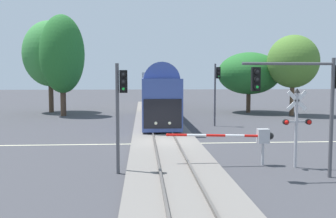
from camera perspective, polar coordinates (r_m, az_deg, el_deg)
The scene contains 13 objects.
ground_plane at distance 24.71m, azimuth -0.45°, elevation -5.26°, with size 220.00×220.00×0.00m, color #3D3D42.
road_centre_stripe at distance 24.71m, azimuth -0.45°, elevation -5.25°, with size 44.00×0.20×0.01m.
railway_track at distance 24.69m, azimuth -0.45°, elevation -5.04°, with size 4.40×80.00×0.32m.
commuter_train at distance 45.58m, azimuth -2.05°, elevation 2.89°, with size 3.04×39.86×5.16m.
crossing_gate_near at distance 18.96m, azimuth 12.66°, elevation -4.18°, with size 5.31×0.40×1.80m.
crossing_signal_mast at distance 18.88m, azimuth 18.88°, elevation -1.51°, with size 1.36×0.44×3.81m.
traffic_signal_median at distance 16.78m, azimuth -7.20°, elevation 1.34°, with size 0.53×0.38×4.94m.
traffic_signal_near_right at distance 16.96m, azimuth 20.29°, elevation 2.96°, with size 4.38×0.38×5.14m.
traffic_signal_far_side at distance 33.49m, azimuth 7.37°, elevation 3.71°, with size 0.53×0.38×5.52m.
pine_left_background at distance 48.83m, azimuth -17.42°, elevation 7.97°, with size 6.54×6.54×11.22m.
oak_behind_train at distance 43.84m, azimuth -15.71°, elevation 7.97°, with size 4.90×4.90×11.24m.
maple_right_background at distance 44.82m, azimuth 18.38°, elevation 6.82°, with size 5.72×5.72×9.05m.
oak_far_right at distance 47.21m, azimuth 12.14°, elevation 5.29°, with size 7.60×7.60×7.36m.
Camera 1 is at (-1.46, -24.28, 4.32)m, focal length 40.30 mm.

